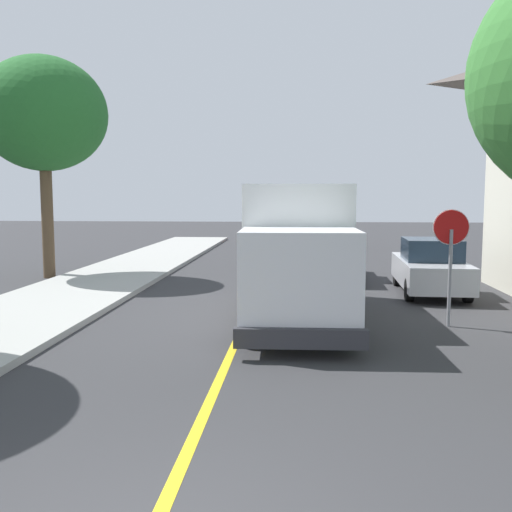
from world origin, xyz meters
name	(u,v)px	position (x,y,z in m)	size (l,w,h in m)	color
centre_line_yellow	(249,313)	(0.00, 10.00, 0.00)	(0.16, 56.00, 0.01)	gold
box_truck	(297,245)	(1.20, 9.64, 1.77)	(2.59, 7.24, 3.20)	white
parked_car_near	(334,256)	(2.48, 16.22, 0.79)	(1.89, 4.43, 1.67)	silver
parked_car_mid	(308,241)	(1.64, 22.86, 0.79)	(1.81, 4.40, 1.67)	#B7B7BC
parked_car_far	(320,233)	(2.41, 28.88, 0.79)	(1.83, 4.41, 1.67)	black
parked_car_furthest	(306,228)	(1.63, 34.48, 0.79)	(1.88, 4.43, 1.67)	maroon
parked_van_across	(430,268)	(5.20, 13.28, 0.79)	(2.00, 4.48, 1.67)	#B7B7BC
stop_sign	(451,245)	(4.64, 8.84, 1.86)	(0.80, 0.10, 2.65)	gray
street_tree_down_block	(43,115)	(-7.73, 15.62, 5.76)	(4.42, 4.42, 7.79)	brown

